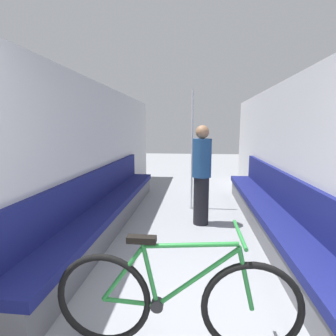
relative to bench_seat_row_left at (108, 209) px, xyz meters
name	(u,v)px	position (x,y,z in m)	size (l,w,h in m)	color
wall_left	(83,157)	(-0.25, -0.26, 0.85)	(0.10, 9.11, 2.27)	#B2B2B7
wall_right	(300,160)	(2.73, -0.26, 0.85)	(0.10, 9.11, 2.27)	#B2B2B7
bench_seat_row_left	(108,209)	(0.00, 0.00, 0.00)	(0.47, 4.78, 0.91)	#5B5B60
bench_seat_row_right	(270,214)	(2.47, 0.00, 0.00)	(0.47, 4.78, 0.91)	#5B5B60
bicycle	(175,301)	(1.23, -2.20, 0.08)	(1.73, 0.46, 0.89)	black
grab_pole_near	(192,152)	(1.29, 1.09, 0.81)	(0.08, 0.08, 2.25)	gray
passenger_standing	(202,174)	(1.46, 0.28, 0.53)	(0.30, 0.30, 1.60)	black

